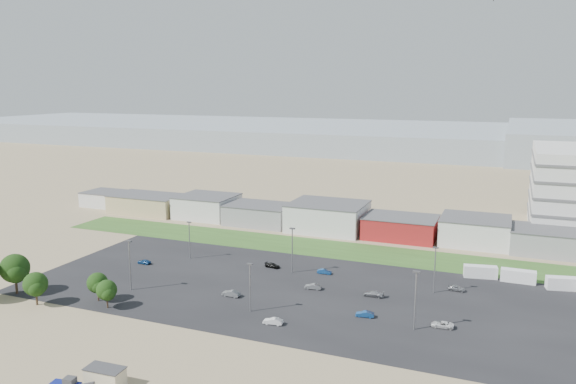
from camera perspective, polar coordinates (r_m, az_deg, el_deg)
The scene contains 29 objects.
ground at distance 104.94m, azimuth -5.09°, elevation -13.26°, with size 700.00×700.00×0.00m, color #937D5D.
parking_lot at distance 120.00m, azimuth 1.48°, elevation -10.05°, with size 120.00×50.00×0.01m, color black.
grass_strip at distance 150.23m, azimuth 3.98°, elevation -5.74°, with size 160.00×16.00×0.02m, color #30551F.
hills_backdrop at distance 401.97m, azimuth 21.34°, elevation 4.59°, with size 700.00×200.00×9.00m, color gray, non-canonical shape.
building_row at distance 172.06m, azimuth 0.57°, elevation -2.21°, with size 170.00×20.00×8.00m, color silver, non-canonical shape.
portable_shed at distance 88.86m, azimuth -18.08°, elevation -17.43°, with size 5.71×2.96×2.88m, color beige, non-canonical shape.
box_trailer_a at distance 134.88m, azimuth 18.96°, elevation -7.66°, with size 7.21×2.25×2.70m, color silver, non-canonical shape.
box_trailer_b at distance 134.73m, azimuth 22.35°, elevation -7.91°, with size 7.34×2.29×2.75m, color silver, non-canonical shape.
box_trailer_c at distance 134.01m, azimuth 26.27°, elevation -8.33°, with size 7.23×2.26×2.71m, color silver, non-canonical shape.
tree_left at distance 130.14m, azimuth -25.99°, elevation -7.26°, with size 6.40×6.40×9.60m, color black, non-canonical shape.
tree_mid at distance 122.23m, azimuth -24.26°, elevation -8.75°, with size 5.06×5.06×7.59m, color black, non-canonical shape.
tree_right at distance 120.10m, azimuth -18.78°, elevation -8.94°, with size 4.44×4.44×6.65m, color black, non-canonical shape.
tree_near at distance 115.98m, azimuth -17.94°, elevation -9.66°, with size 4.27×4.27×6.40m, color black, non-canonical shape.
lightpole_front_l at distance 123.56m, azimuth -15.76°, elevation -7.20°, with size 1.27×0.53×10.78m, color slate, non-canonical shape.
lightpole_front_m at distance 108.57m, azimuth -3.87°, elevation -9.66°, with size 1.13×0.47×9.58m, color slate, non-canonical shape.
lightpole_front_r at distance 102.95m, azimuth 12.81°, elevation -10.71°, with size 1.28×0.53×10.85m, color slate, non-canonical shape.
lightpole_back_l at distance 142.41m, azimuth -9.97°, elevation -4.84°, with size 1.11×0.46×9.43m, color slate, non-canonical shape.
lightpole_back_m at distance 129.76m, azimuth 0.43°, elevation -5.95°, with size 1.25×0.52×10.63m, color slate, non-canonical shape.
lightpole_back_r at distance 121.55m, azimuth 14.68°, elevation -7.68°, with size 1.16×0.48×9.84m, color slate, non-canonical shape.
parked_car_0 at distance 106.79m, azimuth 15.40°, elevation -12.85°, with size 1.86×4.04×1.12m, color silver.
parked_car_1 at distance 108.35m, azimuth 7.81°, elevation -12.19°, with size 1.21×3.47×1.14m, color navy.
parked_car_4 at distance 117.62m, azimuth -5.81°, elevation -10.21°, with size 1.36×3.90×1.29m, color #595B5E.
parked_car_5 at distance 141.58m, azimuth -14.40°, elevation -6.87°, with size 1.37×3.41×1.16m, color navy.
parked_car_6 at distance 134.59m, azimuth -1.59°, elevation -7.46°, with size 1.54×3.78×1.10m, color black.
parked_car_7 at distance 121.08m, azimuth 2.56°, elevation -9.57°, with size 1.26×3.60×1.19m, color #595B5E.
parked_car_8 at distance 125.13m, azimuth 16.75°, elevation -9.34°, with size 1.43×3.55×1.21m, color #A5A5AA.
parked_car_11 at distance 130.56m, azimuth 3.72°, elevation -8.07°, with size 1.15×3.29×1.08m, color navy.
parked_car_12 at distance 118.30m, azimuth 8.69°, elevation -10.17°, with size 1.71×4.21×1.22m, color #A5A5AA.
parked_car_13 at distance 104.43m, azimuth -1.53°, elevation -12.98°, with size 1.27×3.63×1.20m, color silver.
Camera 1 is at (44.09, -85.14, 42.65)m, focal length 35.00 mm.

